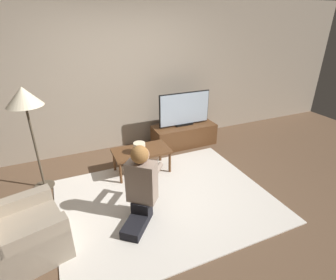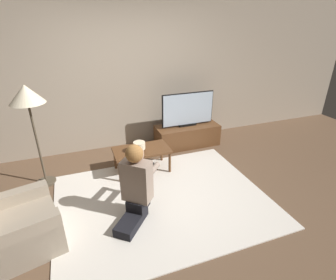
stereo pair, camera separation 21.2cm
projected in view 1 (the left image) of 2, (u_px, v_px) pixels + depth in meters
The scene contains 10 objects.
ground_plane at pixel (166, 200), 3.57m from camera, with size 10.00×10.00×0.00m, color brown.
wall_back at pixel (123, 77), 4.62m from camera, with size 10.00×0.06×2.60m.
rug at pixel (166, 200), 3.57m from camera, with size 2.79×2.18×0.02m.
tv_stand at pixel (184, 135), 5.06m from camera, with size 1.20×0.49×0.40m.
tv at pixel (185, 109), 4.84m from camera, with size 1.01×0.08×0.63m.
coffee_table at pixel (141, 152), 4.09m from camera, with size 0.87×0.48×0.39m.
floor_lamp at pixel (25, 102), 3.31m from camera, with size 0.45×0.45×1.49m.
armchair at pixel (21, 234), 2.65m from camera, with size 0.88×0.89×0.82m.
person_kneeling at pixel (141, 184), 3.05m from camera, with size 0.73×0.80×0.98m.
table_lamp at pixel (139, 147), 3.94m from camera, with size 0.18×0.18×0.17m.
Camera 1 is at (-1.12, -2.65, 2.26)m, focal length 28.00 mm.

